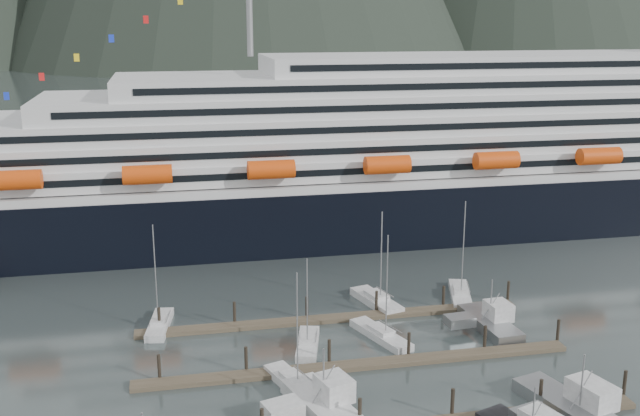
# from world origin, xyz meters

# --- Properties ---
(ground) EXTENTS (1600.00, 1600.00, 0.00)m
(ground) POSITION_xyz_m (0.00, 0.00, 0.00)
(ground) COLOR #424E4D
(ground) RESTS_ON ground
(cruise_ship) EXTENTS (210.00, 30.40, 50.30)m
(cruise_ship) POSITION_xyz_m (30.03, 54.94, 12.04)
(cruise_ship) COLOR black
(cruise_ship) RESTS_ON ground
(dock_mid) EXTENTS (48.18, 2.28, 3.20)m
(dock_mid) POSITION_xyz_m (-4.93, 3.05, 0.31)
(dock_mid) COLOR #4A4030
(dock_mid) RESTS_ON ground
(dock_far) EXTENTS (48.18, 2.28, 3.20)m
(dock_far) POSITION_xyz_m (-4.93, 16.05, 0.31)
(dock_far) COLOR #4A4030
(dock_far) RESTS_ON ground
(sailboat_b) EXTENTS (5.12, 9.33, 13.08)m
(sailboat_b) POSITION_xyz_m (-12.65, -0.11, 0.41)
(sailboat_b) COLOR #B0B0B0
(sailboat_b) RESTS_ON ground
(sailboat_c) EXTENTS (4.27, 8.67, 11.33)m
(sailboat_c) POSITION_xyz_m (-9.44, 8.96, 0.39)
(sailboat_c) COLOR #B0B0B0
(sailboat_c) RESTS_ON ground
(sailboat_d) EXTENTS (5.46, 10.02, 13.29)m
(sailboat_d) POSITION_xyz_m (-0.58, 9.64, 0.40)
(sailboat_d) COLOR #B0B0B0
(sailboat_d) RESTS_ON ground
(sailboat_e) EXTENTS (3.56, 9.03, 13.66)m
(sailboat_e) POSITION_xyz_m (-26.02, 18.02, 0.41)
(sailboat_e) COLOR #B0B0B0
(sailboat_e) RESTS_ON ground
(sailboat_f) EXTENTS (5.09, 9.85, 13.30)m
(sailboat_f) POSITION_xyz_m (1.86, 19.99, 0.43)
(sailboat_f) COLOR #B0B0B0
(sailboat_f) RESTS_ON ground
(sailboat_g) EXTENTS (5.22, 10.06, 14.02)m
(sailboat_g) POSITION_xyz_m (13.52, 19.99, 0.41)
(sailboat_g) COLOR #B0B0B0
(sailboat_g) RESTS_ON ground
(trawler_b) EXTENTS (9.57, 11.91, 7.37)m
(trawler_b) POSITION_xyz_m (-10.82, -5.71, 0.93)
(trawler_b) COLOR #B0B0B0
(trawler_b) RESTS_ON ground
(trawler_c) EXTENTS (11.11, 14.90, 7.38)m
(trawler_c) POSITION_xyz_m (12.34, -11.77, 0.93)
(trawler_c) COLOR gray
(trawler_c) RESTS_ON ground
(trawler_e) EXTENTS (8.29, 10.87, 6.90)m
(trawler_e) POSITION_xyz_m (12.98, 9.62, 0.89)
(trawler_e) COLOR gray
(trawler_e) RESTS_ON ground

